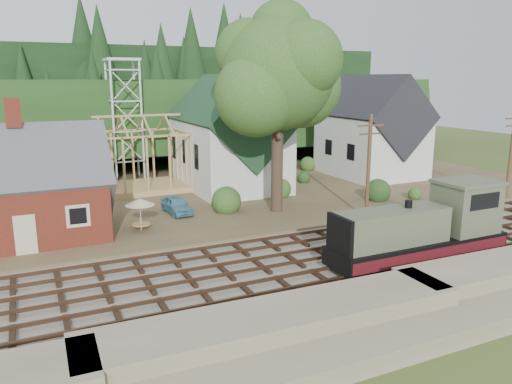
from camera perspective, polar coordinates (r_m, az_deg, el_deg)
name	(u,v)px	position (r m, az deg, el deg)	size (l,w,h in m)	color
ground	(325,259)	(30.24, 7.84, -7.55)	(140.00, 140.00, 0.00)	#384C1E
embankment	(429,319)	(24.19, 19.16, -13.59)	(64.00, 5.00, 1.60)	#7F7259
railroad_bed	(325,257)	(30.22, 7.84, -7.40)	(64.00, 11.00, 0.16)	#726B5B
village_flat	(217,194)	(45.68, -4.51, -0.25)	(64.00, 26.00, 0.30)	brown
hillside	(153,159)	(68.30, -11.71, 3.77)	(70.00, 28.00, 8.00)	#1E3F19
ridge	(129,145)	(83.79, -14.34, 5.28)	(80.00, 20.00, 12.00)	black
depot	(22,194)	(35.40, -25.20, -0.23)	(10.80, 7.41, 9.00)	#5C1D15
church	(229,136)	(47.09, -3.06, 6.38)	(8.40, 15.17, 13.00)	silver
farmhouse	(371,133)	(54.63, 13.06, 6.63)	(8.40, 10.80, 10.60)	silver
timber_frame	(140,159)	(47.21, -13.16, 3.73)	(8.20, 6.20, 6.99)	tan
lattice_tower	(123,83)	(52.54, -14.98, 11.95)	(3.20, 3.20, 12.12)	silver
big_tree	(279,82)	(38.16, 2.69, 12.45)	(10.90, 8.40, 14.70)	#38281E
telegraph_pole_near	(369,166)	(37.22, 12.75, 2.90)	(2.20, 0.28, 8.00)	#4C331E
telegraph_pole_far	(511,153)	(47.86, 27.12, 3.96)	(2.20, 0.28, 8.00)	#4C331E
locomotive	(425,230)	(30.29, 18.74, -4.11)	(11.09, 2.77, 4.46)	black
car_blue	(177,205)	(38.96, -9.07, -1.45)	(1.56, 3.87, 1.32)	#5499B5
car_green	(6,219)	(38.90, -26.71, -2.76)	(1.34, 3.84, 1.27)	#7DA472
car_red	(405,167)	(57.71, 16.72, 2.70)	(1.81, 3.91, 1.09)	red
patio_set	(140,203)	(34.82, -13.12, -1.26)	(2.00, 2.00, 2.22)	silver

